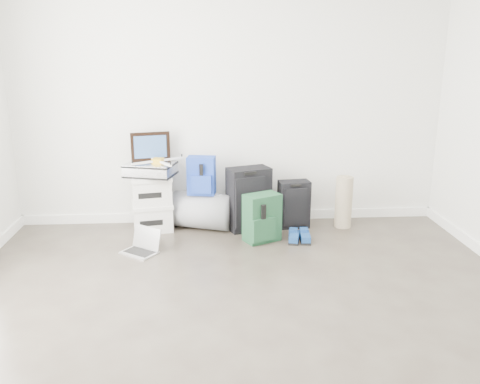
{
  "coord_description": "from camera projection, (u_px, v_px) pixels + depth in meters",
  "views": [
    {
      "loc": [
        -0.26,
        -2.82,
        1.83
      ],
      "look_at": [
        0.06,
        1.9,
        0.49
      ],
      "focal_mm": 38.0,
      "sensor_mm": 36.0,
      "label": 1
    }
  ],
  "objects": [
    {
      "name": "carry_on",
      "position": [
        294.0,
        204.0,
        5.33
      ],
      "size": [
        0.34,
        0.24,
        0.5
      ],
      "rotation": [
        0.0,
        0.0,
        0.13
      ],
      "color": "black",
      "rests_on": "ground"
    },
    {
      "name": "green_backpack",
      "position": [
        262.0,
        219.0,
        4.95
      ],
      "size": [
        0.39,
        0.36,
        0.47
      ],
      "rotation": [
        0.0,
        0.0,
        0.45
      ],
      "color": "#163C22",
      "rests_on": "ground"
    },
    {
      "name": "room_envelope",
      "position": [
        252.0,
        69.0,
        2.77
      ],
      "size": [
        4.52,
        5.02,
        2.71
      ],
      "color": "silver",
      "rests_on": "ground"
    },
    {
      "name": "briefcase",
      "position": [
        151.0,
        169.0,
        5.14
      ],
      "size": [
        0.54,
        0.46,
        0.14
      ],
      "primitive_type": "cube",
      "rotation": [
        0.0,
        0.0,
        -0.28
      ],
      "color": "#B2B2B7",
      "rests_on": "boxes_stack"
    },
    {
      "name": "boxes_stack",
      "position": [
        152.0,
        203.0,
        5.24
      ],
      "size": [
        0.46,
        0.4,
        0.58
      ],
      "rotation": [
        0.0,
        0.0,
        0.18
      ],
      "color": "silver",
      "rests_on": "ground"
    },
    {
      "name": "painting",
      "position": [
        150.0,
        147.0,
        5.18
      ],
      "size": [
        0.39,
        0.11,
        0.3
      ],
      "rotation": [
        0.0,
        0.0,
        0.22
      ],
      "color": "black",
      "rests_on": "briefcase"
    },
    {
      "name": "large_suitcase",
      "position": [
        249.0,
        199.0,
        5.25
      ],
      "size": [
        0.48,
        0.39,
        0.66
      ],
      "rotation": [
        0.0,
        0.0,
        0.34
      ],
      "color": "black",
      "rests_on": "ground"
    },
    {
      "name": "shoes",
      "position": [
        300.0,
        237.0,
        4.99
      ],
      "size": [
        0.24,
        0.26,
        0.08
      ],
      "rotation": [
        0.0,
        0.0,
        -0.2
      ],
      "color": "black",
      "rests_on": "ground"
    },
    {
      "name": "laptop",
      "position": [
        142.0,
        246.0,
        4.72
      ],
      "size": [
        0.39,
        0.37,
        0.23
      ],
      "rotation": [
        0.0,
        0.0,
        -0.63
      ],
      "color": "silver",
      "rests_on": "ground"
    },
    {
      "name": "blue_backpack",
      "position": [
        201.0,
        176.0,
        5.19
      ],
      "size": [
        0.3,
        0.24,
        0.39
      ],
      "rotation": [
        0.0,
        0.0,
        -0.16
      ],
      "color": "navy",
      "rests_on": "duffel_bag"
    },
    {
      "name": "duffel_bag",
      "position": [
        202.0,
        211.0,
        5.32
      ],
      "size": [
        0.71,
        0.57,
        0.38
      ],
      "primitive_type": "cylinder",
      "rotation": [
        0.0,
        1.57,
        -0.36
      ],
      "color": "gray",
      "rests_on": "ground"
    },
    {
      "name": "ground",
      "position": [
        250.0,
        348.0,
        3.22
      ],
      "size": [
        5.0,
        5.0,
        0.0
      ],
      "primitive_type": "plane",
      "color": "#342B26",
      "rests_on": "ground"
    },
    {
      "name": "drone",
      "position": [
        158.0,
        161.0,
        5.1
      ],
      "size": [
        0.5,
        0.5,
        0.05
      ],
      "rotation": [
        0.0,
        0.0,
        -0.24
      ],
      "color": "gold",
      "rests_on": "briefcase"
    },
    {
      "name": "rolled_rug",
      "position": [
        344.0,
        202.0,
        5.34
      ],
      "size": [
        0.18,
        0.18,
        0.54
      ],
      "primitive_type": "cylinder",
      "color": "gray",
      "rests_on": "ground"
    }
  ]
}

